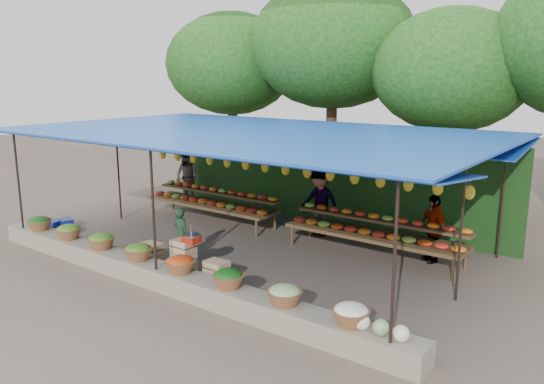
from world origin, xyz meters
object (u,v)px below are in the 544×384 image
Objects in this scene: blue_crate_back at (66,224)px; crate_counter at (183,261)px; vendor_seated at (181,235)px; blue_crate_front at (51,226)px; weighing_scale at (192,238)px.

crate_counter is at bearing 10.81° from blue_crate_back.
blue_crate_back is at bearing 6.86° from vendor_seated.
vendor_seated is at bearing -10.85° from blue_crate_front.
crate_counter is 6.43× the size of weighing_scale.
blue_crate_front is at bearing 177.82° from crate_counter.
weighing_scale is at bearing -17.98° from blue_crate_front.
blue_crate_back is at bearing 173.75° from crate_counter.
vendor_seated is at bearing 146.91° from weighing_scale.
crate_counter is 5.26× the size of blue_crate_back.
blue_crate_front is (-4.53, -0.40, -0.48)m from vendor_seated.
weighing_scale is 0.82× the size of blue_crate_back.
crate_counter is at bearing 180.00° from weighing_scale.
blue_crate_front is at bearing -91.64° from blue_crate_back.
weighing_scale is (0.27, 0.00, 0.55)m from crate_counter.
blue_crate_back is (-4.41, -0.04, -0.48)m from vendor_seated.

